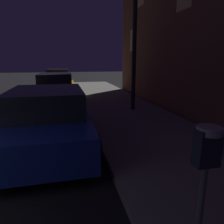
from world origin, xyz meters
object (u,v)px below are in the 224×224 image
at_px(parking_meter, 205,169).
at_px(street_lamp, 135,2).
at_px(car_yellow_cab, 56,87).
at_px(car_red, 58,78).
at_px(car_blue, 49,118).

bearing_deg(parking_meter, street_lamp, 75.76).
xyz_separation_m(car_yellow_cab, car_red, (-0.00, 6.49, -0.00)).
xyz_separation_m(parking_meter, car_red, (-1.44, 16.42, -0.52)).
distance_m(parking_meter, car_yellow_cab, 10.05).
height_order(car_blue, car_red, same).
distance_m(parking_meter, street_lamp, 7.30).
relative_size(parking_meter, car_yellow_cab, 0.31).
height_order(car_blue, car_yellow_cab, same).
xyz_separation_m(parking_meter, car_yellow_cab, (-1.44, 9.93, -0.52)).
height_order(car_yellow_cab, street_lamp, street_lamp).
bearing_deg(car_yellow_cab, street_lamp, -48.07).
distance_m(car_blue, car_red, 12.66).
xyz_separation_m(car_blue, car_yellow_cab, (0.00, 6.17, 0.00)).
bearing_deg(car_red, car_blue, -90.00).
xyz_separation_m(car_red, street_lamp, (3.09, -9.93, 3.41)).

